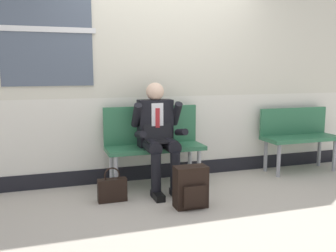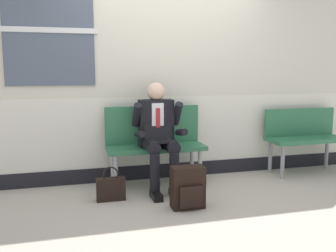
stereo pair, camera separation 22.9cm
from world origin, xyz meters
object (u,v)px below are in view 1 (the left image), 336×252
bench_empty (298,133)px  person_seated (158,133)px  bench_with_person (153,140)px  backpack (191,187)px  handbag (112,189)px

bench_empty → person_seated: 2.08m
bench_with_person → bench_empty: bench_with_person is taller
backpack → handbag: 0.84m
bench_with_person → person_seated: 0.23m
bench_with_person → bench_empty: 2.06m
person_seated → backpack: bearing=-78.6°
bench_with_person → handbag: 0.85m
bench_with_person → bench_empty: size_ratio=1.11×
bench_with_person → person_seated: bearing=-90.0°
person_seated → backpack: size_ratio=2.90×
handbag → backpack: bearing=-30.2°
bench_empty → person_seated: bearing=-174.7°
bench_with_person → person_seated: size_ratio=0.94×
bench_with_person → backpack: (0.14, -0.88, -0.34)m
person_seated → handbag: 0.83m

